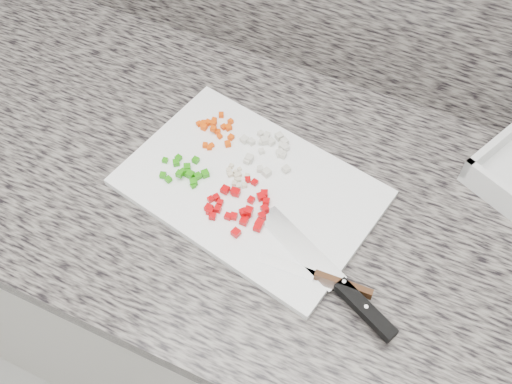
# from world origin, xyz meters

# --- Properties ---
(cabinet) EXTENTS (3.92, 0.62, 0.86)m
(cabinet) POSITION_xyz_m (0.00, 1.44, 0.43)
(cabinet) COLOR silver
(cabinet) RESTS_ON ground
(countertop) EXTENTS (3.96, 0.64, 0.04)m
(countertop) POSITION_xyz_m (0.00, 1.44, 0.88)
(countertop) COLOR slate
(countertop) RESTS_ON cabinet
(cutting_board) EXTENTS (0.45, 0.34, 0.01)m
(cutting_board) POSITION_xyz_m (-0.07, 1.43, 0.91)
(cutting_board) COLOR white
(cutting_board) RESTS_ON countertop
(carrot_pile) EXTENTS (0.08, 0.09, 0.02)m
(carrot_pile) POSITION_xyz_m (-0.18, 1.51, 0.92)
(carrot_pile) COLOR #E24504
(carrot_pile) RESTS_ON cutting_board
(onion_pile) EXTENTS (0.11, 0.10, 0.01)m
(onion_pile) POSITION_xyz_m (-0.08, 1.50, 0.92)
(onion_pile) COLOR beige
(onion_pile) RESTS_ON cutting_board
(green_pepper_pile) EXTENTS (0.09, 0.07, 0.02)m
(green_pepper_pile) POSITION_xyz_m (-0.18, 1.40, 0.92)
(green_pepper_pile) COLOR #22870C
(green_pepper_pile) RESTS_ON cutting_board
(red_pepper_pile) EXTENTS (0.10, 0.11, 0.02)m
(red_pepper_pile) POSITION_xyz_m (-0.07, 1.38, 0.92)
(red_pepper_pile) COLOR #BB0206
(red_pepper_pile) RESTS_ON cutting_board
(garlic_pile) EXTENTS (0.05, 0.04, 0.01)m
(garlic_pile) POSITION_xyz_m (-0.10, 1.43, 0.92)
(garlic_pile) COLOR beige
(garlic_pile) RESTS_ON cutting_board
(chef_knife) EXTENTS (0.25, 0.14, 0.02)m
(chef_knife) POSITION_xyz_m (0.12, 1.32, 0.92)
(chef_knife) COLOR white
(chef_knife) RESTS_ON cutting_board
(paring_knife) EXTENTS (0.17, 0.02, 0.02)m
(paring_knife) POSITION_xyz_m (0.10, 1.32, 0.92)
(paring_knife) COLOR white
(paring_knife) RESTS_ON cutting_board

